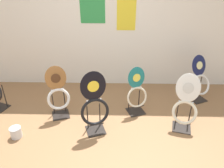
{
  "coord_description": "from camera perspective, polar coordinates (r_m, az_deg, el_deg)",
  "views": [
    {
      "loc": [
        0.28,
        -2.18,
        2.29
      ],
      "look_at": [
        0.2,
        0.97,
        0.55
      ],
      "focal_mm": 35.0,
      "sensor_mm": 36.0,
      "label": 1
    }
  ],
  "objects": [
    {
      "name": "toilet_seat_display_woodgrain",
      "position": [
        3.67,
        -13.96,
        -2.34
      ],
      "size": [
        0.4,
        0.36,
        0.91
      ],
      "color": "black",
      "rests_on": "ground_plane"
    },
    {
      "name": "toilet_seat_display_jazz_black",
      "position": [
        3.22,
        -4.58,
        -5.9
      ],
      "size": [
        0.45,
        0.36,
        1.01
      ],
      "color": "black",
      "rests_on": "ground_plane"
    },
    {
      "name": "paint_can",
      "position": [
        3.63,
        -23.82,
        -11.39
      ],
      "size": [
        0.17,
        0.17,
        0.17
      ],
      "color": "silver",
      "rests_on": "ground_plane"
    },
    {
      "name": "wall_back",
      "position": [
        4.34,
        -2.45,
        15.69
      ],
      "size": [
        8.0,
        0.07,
        2.6
      ],
      "color": "silver",
      "rests_on": "ground_plane"
    },
    {
      "name": "toilet_seat_display_teal_sax",
      "position": [
        3.71,
        6.45,
        -2.49
      ],
      "size": [
        0.39,
        0.36,
        0.83
      ],
      "color": "black",
      "rests_on": "ground_plane"
    },
    {
      "name": "toilet_seat_display_white_plain",
      "position": [
        3.49,
        18.68,
        -5.09
      ],
      "size": [
        0.43,
        0.4,
        0.88
      ],
      "color": "black",
      "rests_on": "ground_plane"
    },
    {
      "name": "ground_plane",
      "position": [
        3.17,
        -4.31,
        -17.36
      ],
      "size": [
        14.0,
        14.0,
        0.0
      ],
      "primitive_type": "plane",
      "color": "#8E6642"
    },
    {
      "name": "toilet_seat_display_navy_moon",
      "position": [
        4.35,
        21.99,
        1.06
      ],
      "size": [
        0.45,
        0.45,
        0.85
      ],
      "color": "black",
      "rests_on": "ground_plane"
    }
  ]
}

